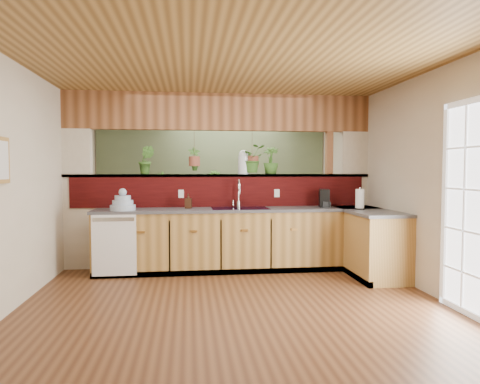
{
  "coord_description": "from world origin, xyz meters",
  "views": [
    {
      "loc": [
        -0.49,
        -5.14,
        1.46
      ],
      "look_at": [
        0.22,
        0.7,
        1.15
      ],
      "focal_mm": 32.0,
      "sensor_mm": 36.0,
      "label": 1
    }
  ],
  "objects": [
    {
      "name": "hanging_plant_b",
      "position": [
        0.48,
        1.35,
        1.81
      ],
      "size": [
        0.44,
        0.41,
        0.55
      ],
      "color": "brown",
      "rests_on": "header_beam"
    },
    {
      "name": "coffee_maker",
      "position": [
        1.52,
        1.01,
        1.02
      ],
      "size": [
        0.14,
        0.24,
        0.27
      ],
      "rotation": [
        0.0,
        0.0,
        -0.22
      ],
      "color": "black",
      "rests_on": "countertop"
    },
    {
      "name": "shelf_plant_b",
      "position": [
        0.02,
        3.25,
        1.22
      ],
      "size": [
        0.27,
        0.27,
        0.45
      ],
      "primitive_type": "imported",
      "rotation": [
        0.0,
        0.0,
        0.08
      ],
      "color": "#346222",
      "rests_on": "shelving_console"
    },
    {
      "name": "ground",
      "position": [
        0.0,
        0.0,
        0.0
      ],
      "size": [
        4.6,
        7.0,
        0.01
      ],
      "primitive_type": "cube",
      "color": "#55301A",
      "rests_on": "ground"
    },
    {
      "name": "ceiling",
      "position": [
        0.0,
        0.0,
        2.6
      ],
      "size": [
        4.6,
        7.0,
        0.01
      ],
      "primitive_type": "cube",
      "color": "brown",
      "rests_on": "ground"
    },
    {
      "name": "hanging_plant_a",
      "position": [
        -0.4,
        1.35,
        1.73
      ],
      "size": [
        0.2,
        0.17,
        0.54
      ],
      "color": "brown",
      "rests_on": "header_beam"
    },
    {
      "name": "ledge_plant_left",
      "position": [
        -1.11,
        1.35,
        1.6
      ],
      "size": [
        0.25,
        0.22,
        0.42
      ],
      "primitive_type": "imported",
      "rotation": [
        0.0,
        0.0,
        -0.13
      ],
      "color": "#346222",
      "rests_on": "pass_through_ledge"
    },
    {
      "name": "paper_towel",
      "position": [
        1.9,
        0.6,
        1.04
      ],
      "size": [
        0.14,
        0.14,
        0.31
      ],
      "color": "black",
      "rests_on": "countertop"
    },
    {
      "name": "wall_right",
      "position": [
        2.3,
        0.0,
        1.3
      ],
      "size": [
        0.02,
        7.0,
        2.6
      ],
      "primitive_type": "cube",
      "color": "beige",
      "rests_on": "ground"
    },
    {
      "name": "header_beam",
      "position": [
        0.0,
        1.35,
        2.33
      ],
      "size": [
        4.6,
        0.15,
        0.55
      ],
      "primitive_type": "cube",
      "color": "brown",
      "rests_on": "ground"
    },
    {
      "name": "shelf_plant_a",
      "position": [
        -1.0,
        3.25,
        1.21
      ],
      "size": [
        0.23,
        0.16,
        0.42
      ],
      "primitive_type": "imported",
      "rotation": [
        0.0,
        0.0,
        0.02
      ],
      "color": "#346222",
      "rests_on": "shelving_console"
    },
    {
      "name": "wall_left",
      "position": [
        -2.3,
        0.0,
        1.3
      ],
      "size": [
        0.02,
        7.0,
        2.6
      ],
      "primitive_type": "cube",
      "color": "beige",
      "rests_on": "ground"
    },
    {
      "name": "sage_backwall",
      "position": [
        0.0,
        3.48,
        1.3
      ],
      "size": [
        4.55,
        0.02,
        2.55
      ],
      "primitive_type": "cube",
      "color": "#5D6E4B",
      "rests_on": "ground"
    },
    {
      "name": "dishwasher",
      "position": [
        -1.48,
        0.66,
        0.46
      ],
      "size": [
        0.58,
        0.03,
        0.82
      ],
      "color": "white",
      "rests_on": "ground"
    },
    {
      "name": "glass_jar",
      "position": [
        0.35,
        1.35,
        1.57
      ],
      "size": [
        0.17,
        0.17,
        0.37
      ],
      "color": "silver",
      "rests_on": "pass_through_ledge"
    },
    {
      "name": "pass_through_ledge",
      "position": [
        0.0,
        1.35,
        1.37
      ],
      "size": [
        4.6,
        0.21,
        0.04
      ],
      "primitive_type": "cube",
      "color": "brown",
      "rests_on": "ground"
    },
    {
      "name": "framed_print",
      "position": [
        -2.27,
        -0.8,
        1.55
      ],
      "size": [
        0.04,
        0.35,
        0.45
      ],
      "color": "olive",
      "rests_on": "wall_left"
    },
    {
      "name": "shelving_console",
      "position": [
        -0.46,
        3.25,
        0.5
      ],
      "size": [
        1.54,
        0.62,
        1.0
      ],
      "primitive_type": "cube",
      "rotation": [
        0.0,
        0.0,
        -0.15
      ],
      "color": "black",
      "rests_on": "ground"
    },
    {
      "name": "wall_back",
      "position": [
        0.0,
        3.5,
        1.3
      ],
      "size": [
        4.6,
        0.02,
        2.6
      ],
      "primitive_type": "cube",
      "color": "beige",
      "rests_on": "ground"
    },
    {
      "name": "faucet",
      "position": [
        0.25,
        1.14,
        1.12
      ],
      "size": [
        0.18,
        0.18,
        0.42
      ],
      "color": "#B7B7B2",
      "rests_on": "countertop"
    },
    {
      "name": "pass_through_partition",
      "position": [
        0.03,
        1.35,
        1.19
      ],
      "size": [
        4.6,
        0.21,
        2.6
      ],
      "color": "beige",
      "rests_on": "ground"
    },
    {
      "name": "wall_front",
      "position": [
        0.0,
        -3.5,
        1.3
      ],
      "size": [
        4.6,
        0.02,
        2.6
      ],
      "primitive_type": "cube",
      "color": "beige",
      "rests_on": "ground"
    },
    {
      "name": "countertop",
      "position": [
        0.84,
        0.87,
        0.45
      ],
      "size": [
        4.14,
        1.52,
        0.9
      ],
      "color": "olive",
      "rests_on": "ground"
    },
    {
      "name": "navy_sink",
      "position": [
        0.25,
        0.98,
        0.82
      ],
      "size": [
        0.82,
        0.5,
        0.18
      ],
      "color": "black",
      "rests_on": "countertop"
    },
    {
      "name": "french_door",
      "position": [
        2.27,
        -1.3,
        1.05
      ],
      "size": [
        0.06,
        1.02,
        2.16
      ],
      "primitive_type": "cube",
      "color": "white",
      "rests_on": "ground"
    },
    {
      "name": "dish_stack",
      "position": [
        -1.39,
        0.85,
        0.99
      ],
      "size": [
        0.35,
        0.35,
        0.3
      ],
      "color": "#99ADC6",
      "rests_on": "countertop"
    },
    {
      "name": "floor_plant",
      "position": [
        0.44,
        2.35,
        0.37
      ],
      "size": [
        0.69,
        0.61,
        0.74
      ],
      "primitive_type": "imported",
      "rotation": [
        0.0,
        0.0,
        0.05
      ],
      "color": "#346222",
      "rests_on": "ground"
    },
    {
      "name": "ledge_plant_right",
      "position": [
        0.77,
        1.35,
        1.6
      ],
      "size": [
        0.3,
        0.3,
        0.42
      ],
      "primitive_type": "imported",
      "rotation": [
        0.0,
        0.0,
        -0.36
      ],
      "color": "#346222",
      "rests_on": "pass_through_ledge"
    },
    {
      "name": "soap_dispenser",
      "position": [
        -0.49,
        1.04,
        1.01
      ],
      "size": [
        0.11,
        0.11,
        0.21
      ],
      "primitive_type": "imported",
      "rotation": [
        0.0,
        0.0,
        -0.11
      ],
      "color": "#3B2115",
      "rests_on": "countertop"
    }
  ]
}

